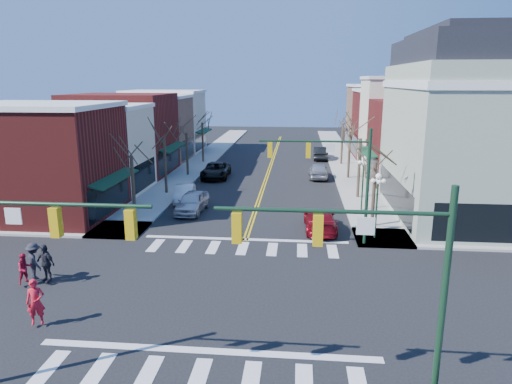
% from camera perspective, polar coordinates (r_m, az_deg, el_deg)
% --- Properties ---
extents(ground, '(160.00, 160.00, 0.00)m').
position_cam_1_polar(ground, '(22.19, -3.69, -12.74)').
color(ground, black).
rests_on(ground, ground).
extents(sidewalk_left, '(3.50, 70.00, 0.15)m').
position_cam_1_polar(sidewalk_left, '(42.51, -11.19, 0.18)').
color(sidewalk_left, '#9E9B93').
rests_on(sidewalk_left, ground).
extents(sidewalk_right, '(3.50, 70.00, 0.15)m').
position_cam_1_polar(sidewalk_right, '(41.16, 12.88, -0.35)').
color(sidewalk_right, '#9E9B93').
rests_on(sidewalk_right, ground).
extents(bldg_left_brick_a, '(10.00, 8.50, 8.00)m').
position_cam_1_polar(bldg_left_brick_a, '(36.98, -25.23, 3.31)').
color(bldg_left_brick_a, maroon).
rests_on(bldg_left_brick_a, ground).
extents(bldg_left_stucco_a, '(10.00, 7.00, 7.50)m').
position_cam_1_polar(bldg_left_stucco_a, '(43.77, -20.14, 4.90)').
color(bldg_left_stucco_a, beige).
rests_on(bldg_left_stucco_a, ground).
extents(bldg_left_brick_b, '(10.00, 9.00, 8.50)m').
position_cam_1_polar(bldg_left_brick_b, '(50.99, -16.38, 6.90)').
color(bldg_left_brick_b, maroon).
rests_on(bldg_left_brick_b, ground).
extents(bldg_left_tan, '(10.00, 7.50, 7.80)m').
position_cam_1_polar(bldg_left_tan, '(58.73, -13.42, 7.58)').
color(bldg_left_tan, '#9C7056').
rests_on(bldg_left_tan, ground).
extents(bldg_left_stucco_b, '(10.00, 8.00, 8.20)m').
position_cam_1_polar(bldg_left_stucco_b, '(66.06, -11.29, 8.52)').
color(bldg_left_stucco_b, beige).
rests_on(bldg_left_stucco_b, ground).
extents(bldg_right_brick_a, '(10.00, 8.50, 8.00)m').
position_cam_1_polar(bldg_right_brick_a, '(47.34, 20.42, 5.79)').
color(bldg_right_brick_a, maroon).
rests_on(bldg_right_brick_a, ground).
extents(bldg_right_stucco, '(10.00, 7.00, 10.00)m').
position_cam_1_polar(bldg_right_stucco, '(54.71, 18.45, 7.98)').
color(bldg_right_stucco, beige).
rests_on(bldg_right_stucco, ground).
extents(bldg_right_brick_b, '(10.00, 8.00, 8.50)m').
position_cam_1_polar(bldg_right_brick_b, '(62.07, 16.88, 8.01)').
color(bldg_right_brick_b, maroon).
rests_on(bldg_right_brick_b, ground).
extents(bldg_right_tan, '(10.00, 8.00, 9.00)m').
position_cam_1_polar(bldg_right_tan, '(69.88, 15.62, 8.89)').
color(bldg_right_tan, '#9C7056').
rests_on(bldg_right_tan, ground).
extents(victorian_corner, '(12.25, 14.25, 13.30)m').
position_cam_1_polar(victorian_corner, '(36.72, 26.73, 7.29)').
color(victorian_corner, '#9CA791').
rests_on(victorian_corner, ground).
extents(traffic_mast_near_left, '(6.60, 0.28, 7.20)m').
position_cam_1_polar(traffic_mast_near_left, '(15.89, -28.82, -7.08)').
color(traffic_mast_near_left, '#14331E').
rests_on(traffic_mast_near_left, ground).
extents(traffic_mast_near_right, '(6.60, 0.28, 7.20)m').
position_cam_1_polar(traffic_mast_near_right, '(13.45, 15.03, -9.43)').
color(traffic_mast_near_right, '#14331E').
rests_on(traffic_mast_near_right, ground).
extents(traffic_mast_far_right, '(6.60, 0.28, 7.20)m').
position_cam_1_polar(traffic_mast_far_right, '(27.58, 10.07, 2.74)').
color(traffic_mast_far_right, '#14331E').
rests_on(traffic_mast_far_right, ground).
extents(lamppost_corner, '(0.36, 0.36, 4.33)m').
position_cam_1_polar(lamppost_corner, '(29.36, 14.92, -0.34)').
color(lamppost_corner, '#14331E').
rests_on(lamppost_corner, ground).
extents(lamppost_midblock, '(0.36, 0.36, 4.33)m').
position_cam_1_polar(lamppost_midblock, '(35.63, 13.26, 2.21)').
color(lamppost_midblock, '#14331E').
rests_on(lamppost_midblock, ground).
extents(tree_left_a, '(0.24, 0.24, 4.76)m').
position_cam_1_polar(tree_left_a, '(33.58, -15.08, 0.38)').
color(tree_left_a, '#382B21').
rests_on(tree_left_a, ground).
extents(tree_left_b, '(0.24, 0.24, 5.04)m').
position_cam_1_polar(tree_left_b, '(40.97, -11.27, 3.17)').
color(tree_left_b, '#382B21').
rests_on(tree_left_b, ground).
extents(tree_left_c, '(0.24, 0.24, 4.55)m').
position_cam_1_polar(tree_left_c, '(48.62, -8.60, 4.64)').
color(tree_left_c, '#382B21').
rests_on(tree_left_c, ground).
extents(tree_left_d, '(0.24, 0.24, 4.90)m').
position_cam_1_polar(tree_left_d, '(56.31, -6.68, 6.12)').
color(tree_left_d, '#382B21').
rests_on(tree_left_d, ground).
extents(tree_right_a, '(0.24, 0.24, 4.62)m').
position_cam_1_polar(tree_right_a, '(31.94, 14.49, -0.39)').
color(tree_right_a, '#382B21').
rests_on(tree_right_a, ground).
extents(tree_right_b, '(0.24, 0.24, 5.18)m').
position_cam_1_polar(tree_right_b, '(39.61, 12.75, 2.84)').
color(tree_right_b, '#382B21').
rests_on(tree_right_b, ground).
extents(tree_right_c, '(0.24, 0.24, 4.83)m').
position_cam_1_polar(tree_right_c, '(47.47, 11.55, 4.46)').
color(tree_right_c, '#382B21').
rests_on(tree_right_c, ground).
extents(tree_right_d, '(0.24, 0.24, 4.97)m').
position_cam_1_polar(tree_right_d, '(55.33, 10.70, 5.88)').
color(tree_right_d, '#382B21').
rests_on(tree_right_d, ground).
extents(car_left_near, '(2.13, 4.78, 1.60)m').
position_cam_1_polar(car_left_near, '(35.37, -7.98, -1.24)').
color(car_left_near, silver).
rests_on(car_left_near, ground).
extents(car_left_mid, '(1.97, 4.33, 1.38)m').
position_cam_1_polar(car_left_mid, '(38.54, -8.89, -0.18)').
color(car_left_mid, silver).
rests_on(car_left_mid, ground).
extents(car_left_far, '(2.79, 5.76, 1.58)m').
position_cam_1_polar(car_left_far, '(47.54, -5.04, 2.72)').
color(car_left_far, black).
rests_on(car_left_far, ground).
extents(car_right_near, '(2.23, 5.11, 1.46)m').
position_cam_1_polar(car_right_near, '(31.05, 8.01, -3.51)').
color(car_right_near, maroon).
rests_on(car_right_near, ground).
extents(car_right_mid, '(1.92, 4.72, 1.60)m').
position_cam_1_polar(car_right_mid, '(47.63, 7.78, 2.68)').
color(car_right_mid, '#ADADB2').
rests_on(car_right_mid, ground).
extents(car_right_far, '(1.82, 5.02, 1.65)m').
position_cam_1_polar(car_right_far, '(59.19, 8.07, 4.86)').
color(car_right_far, black).
rests_on(car_right_far, ground).
extents(pedestrian_red_a, '(0.83, 0.69, 1.94)m').
position_cam_1_polar(pedestrian_red_a, '(21.10, -25.85, -12.27)').
color(pedestrian_red_a, red).
rests_on(pedestrian_red_a, sidewalk_left).
extents(pedestrian_red_b, '(0.90, 0.95, 1.55)m').
position_cam_1_polar(pedestrian_red_b, '(25.34, -26.91, -8.52)').
color(pedestrian_red_b, '#AB122B').
rests_on(pedestrian_red_b, sidewalk_left).
extents(pedestrian_dark_a, '(1.22, 0.83, 1.92)m').
position_cam_1_polar(pedestrian_dark_a, '(25.08, -24.81, -8.05)').
color(pedestrian_dark_a, black).
rests_on(pedestrian_dark_a, sidewalk_left).
extents(pedestrian_dark_b, '(1.39, 1.31, 1.89)m').
position_cam_1_polar(pedestrian_dark_b, '(25.62, -25.99, -7.77)').
color(pedestrian_dark_b, black).
rests_on(pedestrian_dark_b, sidewalk_left).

